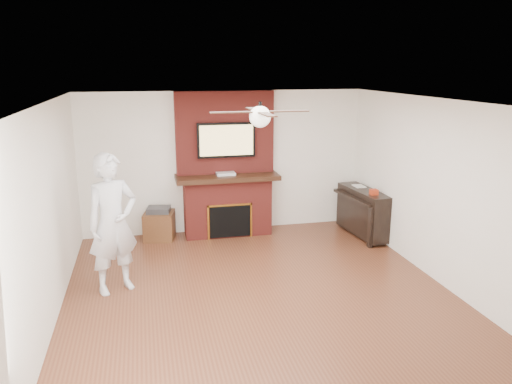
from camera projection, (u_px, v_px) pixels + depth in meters
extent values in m
cube|color=#522918|center=(260.00, 300.00, 6.59)|extent=(5.36, 5.86, 0.18)
cube|color=white|center=(260.00, 94.00, 5.93)|extent=(5.36, 5.86, 0.18)
cube|color=white|center=(223.00, 161.00, 8.94)|extent=(5.36, 0.18, 2.50)
cube|color=white|center=(351.00, 305.00, 3.58)|extent=(5.36, 0.18, 2.50)
cube|color=white|center=(40.00, 216.00, 5.70)|extent=(0.18, 5.86, 2.50)
cube|color=white|center=(444.00, 191.00, 6.82)|extent=(0.18, 5.86, 2.50)
cube|color=maroon|center=(227.00, 206.00, 8.81)|extent=(1.50, 0.50, 1.00)
cube|color=black|center=(227.00, 177.00, 8.64)|extent=(1.78, 0.64, 0.08)
cube|color=maroon|center=(225.00, 133.00, 8.63)|extent=(1.70, 0.20, 1.42)
cube|color=black|center=(230.00, 221.00, 8.61)|extent=(0.70, 0.06, 0.55)
cube|color=#BF8C2D|center=(230.00, 205.00, 8.53)|extent=(0.78, 0.02, 0.03)
cube|color=#BF8C2D|center=(208.00, 223.00, 8.53)|extent=(0.03, 0.02, 0.61)
cube|color=#BF8C2D|center=(251.00, 220.00, 8.69)|extent=(0.03, 0.02, 0.61)
cube|color=black|center=(226.00, 140.00, 8.52)|extent=(1.00, 0.07, 0.60)
cube|color=#D5BB71|center=(227.00, 140.00, 8.48)|extent=(0.92, 0.01, 0.52)
cylinder|color=black|center=(260.00, 108.00, 5.97)|extent=(0.04, 0.04, 0.14)
sphere|color=white|center=(260.00, 117.00, 5.99)|extent=(0.26, 0.26, 0.26)
cube|color=black|center=(286.00, 111.00, 6.05)|extent=(0.55, 0.11, 0.01)
cube|color=black|center=(254.00, 109.00, 6.29)|extent=(0.11, 0.55, 0.01)
cube|color=black|center=(233.00, 112.00, 5.91)|extent=(0.55, 0.11, 0.01)
cube|color=black|center=(267.00, 114.00, 5.67)|extent=(0.11, 0.55, 0.01)
imported|color=silver|center=(113.00, 224.00, 6.46)|extent=(0.81, 0.71, 1.86)
cube|color=#4F2D16|center=(159.00, 226.00, 8.59)|extent=(0.58, 0.58, 0.48)
cube|color=#303033|center=(159.00, 210.00, 8.52)|extent=(0.43, 0.37, 0.10)
cube|color=black|center=(364.00, 212.00, 8.70)|extent=(0.50, 1.31, 0.78)
cube|color=black|center=(370.00, 227.00, 8.16)|extent=(0.06, 0.10, 0.69)
cube|color=black|center=(343.00, 209.00, 9.24)|extent=(0.06, 0.10, 0.69)
cube|color=black|center=(353.00, 198.00, 8.59)|extent=(0.25, 1.19, 0.05)
cube|color=silver|center=(359.00, 186.00, 8.84)|extent=(0.18, 0.25, 0.01)
cube|color=#B13115|center=(374.00, 192.00, 8.27)|extent=(0.12, 0.12, 0.09)
cube|color=silver|center=(226.00, 174.00, 8.60)|extent=(0.33, 0.19, 0.05)
cylinder|color=orange|center=(225.00, 234.00, 8.70)|extent=(0.07, 0.07, 0.13)
cylinder|color=#2B6C2E|center=(231.00, 233.00, 8.77)|extent=(0.07, 0.07, 0.10)
cylinder|color=#C1B899|center=(232.00, 232.00, 8.82)|extent=(0.09, 0.09, 0.11)
cylinder|color=#2B4A82|center=(242.00, 233.00, 8.80)|extent=(0.06, 0.06, 0.09)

